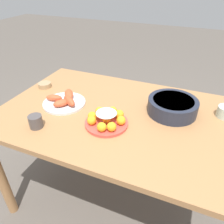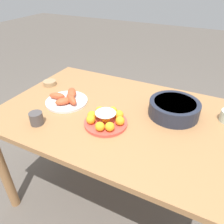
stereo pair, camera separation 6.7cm
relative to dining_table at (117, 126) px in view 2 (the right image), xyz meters
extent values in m
plane|color=#5B544C|center=(0.00, 0.00, -0.63)|extent=(12.00, 12.00, 0.00)
cylinder|color=#A87547|center=(-0.61, -0.39, -0.28)|extent=(0.06, 0.06, 0.70)
cylinder|color=#A87547|center=(-0.61, 0.39, -0.28)|extent=(0.06, 0.06, 0.70)
cylinder|color=#A87547|center=(0.61, 0.39, -0.28)|extent=(0.06, 0.06, 0.70)
cube|color=#A87547|center=(0.00, 0.00, 0.08)|extent=(1.32, 0.87, 0.03)
cylinder|color=#E04C42|center=(-0.01, -0.13, 0.11)|extent=(0.22, 0.22, 0.02)
sphere|color=#F4A823|center=(0.07, -0.12, 0.14)|extent=(0.05, 0.05, 0.05)
sphere|color=#F4A823|center=(0.04, -0.07, 0.14)|extent=(0.05, 0.05, 0.05)
sphere|color=#F4A823|center=(-0.01, -0.05, 0.14)|extent=(0.05, 0.05, 0.05)
sphere|color=#F4A823|center=(-0.07, -0.08, 0.14)|extent=(0.05, 0.05, 0.05)
sphere|color=#F4A823|center=(-0.08, -0.14, 0.14)|extent=(0.05, 0.05, 0.05)
sphere|color=#F4A823|center=(-0.07, -0.17, 0.14)|extent=(0.05, 0.05, 0.05)
sphere|color=#F4A823|center=(0.00, -0.20, 0.14)|extent=(0.05, 0.05, 0.05)
sphere|color=#F4A823|center=(0.04, -0.18, 0.14)|extent=(0.05, 0.05, 0.05)
ellipsoid|color=white|center=(-0.01, -0.13, 0.17)|extent=(0.11, 0.11, 0.02)
sphere|color=#F4A823|center=(-0.01, -0.13, 0.14)|extent=(0.05, 0.05, 0.05)
cylinder|color=#232838|center=(0.28, 0.12, 0.14)|extent=(0.27, 0.27, 0.08)
cylinder|color=brown|center=(0.28, 0.12, 0.17)|extent=(0.22, 0.22, 0.01)
cylinder|color=tan|center=(-0.57, 0.10, 0.11)|extent=(0.09, 0.09, 0.03)
cylinder|color=#9E4C1E|center=(-0.57, 0.10, 0.13)|extent=(0.07, 0.07, 0.01)
cylinder|color=silver|center=(-0.32, -0.04, 0.10)|extent=(0.25, 0.25, 0.01)
ellipsoid|color=#D1512D|center=(-0.28, -0.05, 0.14)|extent=(0.12, 0.10, 0.05)
ellipsoid|color=#D1512D|center=(-0.33, 0.03, 0.13)|extent=(0.11, 0.13, 0.04)
ellipsoid|color=#D1512D|center=(-0.39, -0.04, 0.13)|extent=(0.10, 0.07, 0.04)
ellipsoid|color=#D1512D|center=(-0.31, -0.08, 0.13)|extent=(0.10, 0.11, 0.04)
cylinder|color=#4C4747|center=(-0.33, -0.28, 0.13)|extent=(0.07, 0.07, 0.07)
camera|label=1|loc=(0.37, -0.96, 0.77)|focal=35.00mm
camera|label=2|loc=(0.43, -0.93, 0.77)|focal=35.00mm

